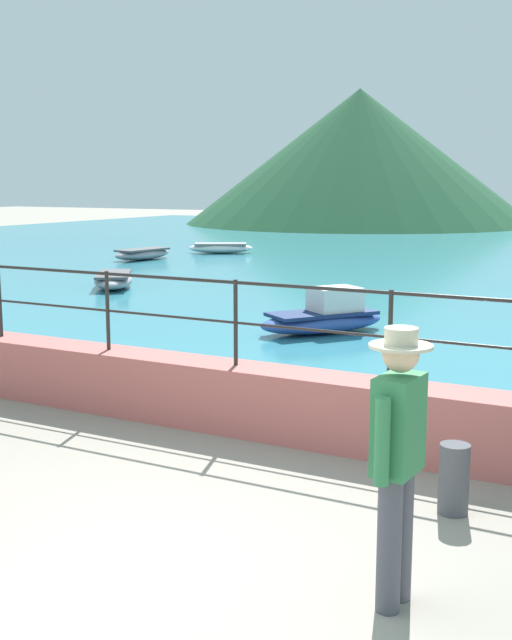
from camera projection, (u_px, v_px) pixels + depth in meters
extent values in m
plane|color=gray|center=(108.00, 574.00, 5.41)|extent=(120.00, 120.00, 0.00)
cube|color=#BC605B|center=(308.00, 408.00, 8.13)|extent=(20.00, 0.56, 0.70)
cylinder|color=#282623|center=(0.00, 300.00, 9.95)|extent=(0.04, 0.04, 0.90)
cylinder|color=#282623|center=(108.00, 311.00, 9.17)|extent=(0.04, 0.04, 0.90)
cylinder|color=#282623|center=(236.00, 323.00, 8.38)|extent=(0.04, 0.04, 0.90)
cylinder|color=#282623|center=(390.00, 337.00, 7.60)|extent=(0.04, 0.04, 0.90)
cylinder|color=#282623|center=(310.00, 287.00, 7.92)|extent=(18.40, 0.04, 0.04)
cylinder|color=#282623|center=(309.00, 330.00, 7.99)|extent=(18.40, 0.03, 0.03)
cone|color=#1E4C2D|center=(359.00, 157.00, 49.04)|extent=(21.17, 21.17, 8.10)
cylinder|color=#4C4C56|center=(401.00, 534.00, 5.04)|extent=(0.15, 0.15, 0.86)
cylinder|color=#4C4C56|center=(389.00, 545.00, 4.88)|extent=(0.15, 0.15, 0.86)
cube|color=#337F4C|center=(399.00, 424.00, 4.84)|extent=(0.24, 0.37, 0.60)
cylinder|color=#337F4C|center=(413.00, 421.00, 5.04)|extent=(0.09, 0.09, 0.52)
cylinder|color=#337F4C|center=(382.00, 442.00, 4.64)|extent=(0.09, 0.09, 0.52)
sphere|color=beige|center=(401.00, 354.00, 4.76)|extent=(0.22, 0.22, 0.22)
cylinder|color=beige|center=(401.00, 346.00, 4.76)|extent=(0.38, 0.38, 0.02)
cylinder|color=beige|center=(401.00, 336.00, 4.75)|extent=(0.20, 0.20, 0.10)
cylinder|color=#4C4C51|center=(454.00, 479.00, 6.37)|extent=(0.24, 0.24, 0.57)
ellipsoid|color=white|center=(221.00, 248.00, 28.99)|extent=(2.44, 1.92, 0.36)
cube|color=gray|center=(221.00, 244.00, 28.97)|extent=(1.98, 1.57, 0.06)
ellipsoid|color=gray|center=(113.00, 280.00, 19.52)|extent=(2.04, 2.41, 0.36)
cube|color=#4D4D51|center=(113.00, 274.00, 19.49)|extent=(1.67, 1.95, 0.06)
ellipsoid|color=#2D4C9E|center=(322.00, 322.00, 13.73)|extent=(2.07, 2.40, 0.36)
cube|color=navy|center=(322.00, 313.00, 13.70)|extent=(1.69, 1.94, 0.06)
cube|color=silver|center=(335.00, 299.00, 13.77)|extent=(0.98, 1.02, 0.40)
ellipsoid|color=gray|center=(142.00, 254.00, 26.56)|extent=(1.25, 2.41, 0.36)
cube|color=#4D4D51|center=(142.00, 250.00, 26.53)|extent=(1.04, 1.94, 0.06)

